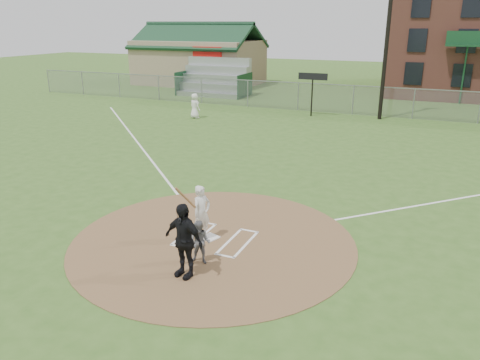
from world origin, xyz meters
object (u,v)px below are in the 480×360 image
at_px(home_plate, 210,237).
at_px(ondeck_player, 195,106).
at_px(catcher, 200,242).
at_px(batter_at_plate, 202,213).
at_px(umpire, 183,240).

xyz_separation_m(home_plate, ondeck_player, (-9.35, 16.24, 0.79)).
relative_size(home_plate, ondeck_player, 0.28).
relative_size(catcher, batter_at_plate, 0.68).
height_order(umpire, ondeck_player, umpire).
bearing_deg(umpire, home_plate, 111.15).
xyz_separation_m(catcher, ondeck_player, (-9.81, 17.71, 0.20)).
relative_size(home_plate, batter_at_plate, 0.26).
bearing_deg(catcher, umpire, -105.37).
distance_m(home_plate, batter_at_plate, 0.87).
distance_m(catcher, umpire, 0.83).
bearing_deg(home_plate, ondeck_player, 119.93).
bearing_deg(umpire, catcher, 95.91).
bearing_deg(batter_at_plate, catcher, -64.21).
bearing_deg(umpire, ondeck_player, 128.66).
distance_m(catcher, ondeck_player, 20.25).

